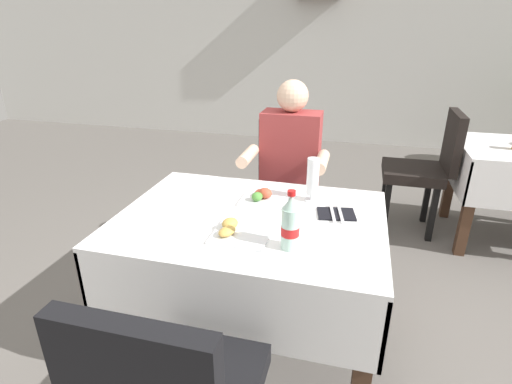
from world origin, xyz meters
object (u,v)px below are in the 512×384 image
(beer_glass_left, at_px, (313,179))
(plate_near_camera, at_px, (237,231))
(cola_bottle_primary, at_px, (290,224))
(main_dining_table, at_px, (251,247))
(napkin_cutlery_set, at_px, (336,214))
(seated_diner_far, at_px, (289,171))
(plate_far_diner, at_px, (263,197))
(background_chair_left, at_px, (426,165))
(chair_far_diner_seat, at_px, (284,187))

(beer_glass_left, bearing_deg, plate_near_camera, -121.11)
(cola_bottle_primary, bearing_deg, beer_glass_left, 87.00)
(main_dining_table, relative_size, napkin_cutlery_set, 6.18)
(seated_diner_far, bearing_deg, beer_glass_left, -67.24)
(seated_diner_far, height_order, plate_far_diner, seated_diner_far)
(plate_far_diner, height_order, background_chair_left, background_chair_left)
(cola_bottle_primary, relative_size, background_chair_left, 0.25)
(beer_glass_left, distance_m, background_chair_left, 1.52)
(plate_near_camera, bearing_deg, background_chair_left, 60.43)
(napkin_cutlery_set, bearing_deg, seated_diner_far, 118.53)
(plate_near_camera, bearing_deg, chair_far_diner_seat, 89.51)
(main_dining_table, distance_m, seated_diner_far, 0.75)
(seated_diner_far, bearing_deg, main_dining_table, -93.48)
(main_dining_table, distance_m, napkin_cutlery_set, 0.43)
(main_dining_table, relative_size, seated_diner_far, 0.96)
(main_dining_table, bearing_deg, napkin_cutlery_set, 17.02)
(main_dining_table, height_order, napkin_cutlery_set, napkin_cutlery_set)
(plate_near_camera, distance_m, beer_glass_left, 0.51)
(main_dining_table, relative_size, plate_far_diner, 5.39)
(plate_near_camera, bearing_deg, cola_bottle_primary, -12.69)
(plate_far_diner, xyz_separation_m, background_chair_left, (0.96, 1.36, -0.21))
(seated_diner_far, bearing_deg, cola_bottle_primary, -79.50)
(napkin_cutlery_set, bearing_deg, cola_bottle_primary, -114.40)
(plate_far_diner, height_order, napkin_cutlery_set, plate_far_diner)
(seated_diner_far, height_order, cola_bottle_primary, seated_diner_far)
(cola_bottle_primary, height_order, background_chair_left, cola_bottle_primary)
(plate_near_camera, xyz_separation_m, napkin_cutlery_set, (0.39, 0.29, -0.01))
(plate_far_diner, distance_m, cola_bottle_primary, 0.48)
(beer_glass_left, bearing_deg, main_dining_table, -134.99)
(main_dining_table, relative_size, background_chair_left, 1.25)
(beer_glass_left, bearing_deg, seated_diner_far, 112.76)
(main_dining_table, bearing_deg, seated_diner_far, 86.52)
(plate_far_diner, distance_m, napkin_cutlery_set, 0.37)
(cola_bottle_primary, bearing_deg, plate_near_camera, 167.31)
(plate_far_diner, distance_m, beer_glass_left, 0.26)
(beer_glass_left, relative_size, cola_bottle_primary, 0.90)
(seated_diner_far, bearing_deg, plate_near_camera, -93.35)
(cola_bottle_primary, bearing_deg, plate_far_diner, 116.49)
(cola_bottle_primary, height_order, napkin_cutlery_set, cola_bottle_primary)
(napkin_cutlery_set, relative_size, background_chair_left, 0.20)
(seated_diner_far, distance_m, plate_near_camera, 0.91)
(plate_near_camera, height_order, plate_far_diner, plate_far_diner)
(plate_near_camera, xyz_separation_m, beer_glass_left, (0.26, 0.43, 0.10))
(napkin_cutlery_set, distance_m, background_chair_left, 1.57)
(main_dining_table, xyz_separation_m, chair_far_diner_seat, (0.00, 0.84, -0.02))
(beer_glass_left, bearing_deg, napkin_cutlery_set, -45.00)
(plate_far_diner, relative_size, beer_glass_left, 1.02)
(napkin_cutlery_set, bearing_deg, beer_glass_left, 135.00)
(plate_far_diner, distance_m, background_chair_left, 1.68)
(main_dining_table, xyz_separation_m, background_chair_left, (0.97, 1.55, -0.02))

